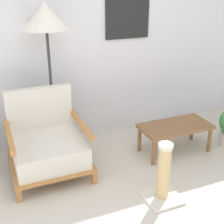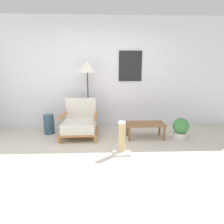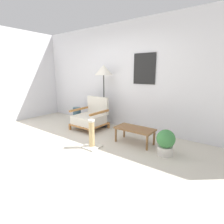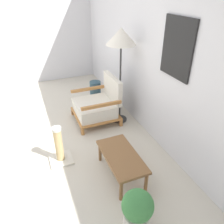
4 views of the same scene
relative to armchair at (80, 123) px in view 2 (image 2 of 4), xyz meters
The scene contains 8 objects.
ground_plane 1.50m from the armchair, 68.34° to the right, with size 14.00×14.00×0.00m, color beige.
wall_back 1.36m from the armchair, 51.81° to the left, with size 8.00×0.09×2.70m.
armchair is the anchor object (origin of this frame).
floor_lamp 1.22m from the armchair, 66.71° to the left, with size 0.48×0.48×1.66m.
coffee_table 1.44m from the armchair, ahead, with size 0.81×0.41×0.34m.
vase 0.78m from the armchair, 164.66° to the left, with size 0.24×0.24×0.45m, color #2D4C5B.
potted_plant 2.17m from the armchair, ahead, with size 0.33×0.33×0.48m.
scratching_post 1.22m from the armchair, 45.42° to the right, with size 0.32×0.32×0.57m.
Camera 2 is at (0.03, -2.38, 1.40)m, focal length 28.00 mm.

